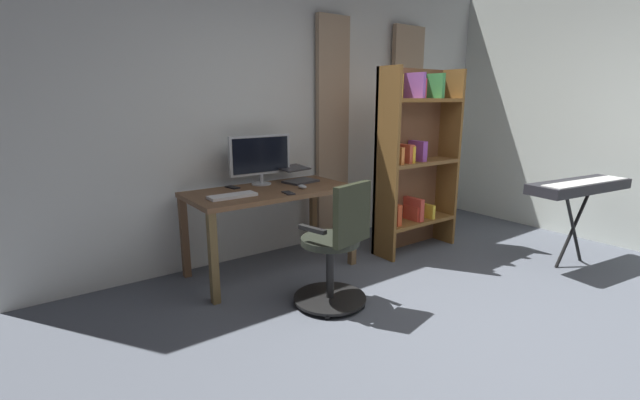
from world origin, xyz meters
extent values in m
plane|color=#545963|center=(0.00, 0.00, 0.00)|extent=(6.99, 6.99, 0.00)
cube|color=silver|center=(0.00, -2.61, 1.42)|extent=(5.38, 0.10, 2.85)
cube|color=tan|center=(-1.46, -2.50, 1.18)|extent=(0.47, 0.06, 2.36)
cube|color=tan|center=(-0.34, -2.50, 1.18)|extent=(0.40, 0.06, 2.36)
cube|color=brown|center=(0.65, -2.10, 0.74)|extent=(1.45, 0.71, 0.04)
cube|color=brown|center=(-0.03, -1.79, 0.36)|extent=(0.06, 0.06, 0.72)
cube|color=brown|center=(1.34, -1.79, 0.36)|extent=(0.06, 0.06, 0.72)
cube|color=brown|center=(-0.03, -2.42, 0.36)|extent=(0.06, 0.06, 0.72)
cube|color=brown|center=(1.34, -2.42, 0.36)|extent=(0.06, 0.06, 0.72)
cylinder|color=black|center=(0.63, -1.27, 0.04)|extent=(0.56, 0.56, 0.02)
sphere|color=black|center=(0.38, -1.33, 0.03)|extent=(0.05, 0.05, 0.05)
sphere|color=black|center=(0.61, -1.53, 0.03)|extent=(0.05, 0.05, 0.05)
sphere|color=black|center=(0.87, -1.37, 0.03)|extent=(0.05, 0.05, 0.05)
sphere|color=black|center=(0.80, -1.08, 0.03)|extent=(0.05, 0.05, 0.05)
sphere|color=black|center=(0.50, -1.05, 0.03)|extent=(0.05, 0.05, 0.05)
cylinder|color=black|center=(0.63, -1.27, 0.26)|extent=(0.06, 0.06, 0.44)
cylinder|color=#252A21|center=(0.63, -1.27, 0.50)|extent=(0.53, 0.53, 0.05)
cube|color=black|center=(0.58, -1.08, 0.74)|extent=(0.38, 0.13, 0.43)
cube|color=black|center=(0.82, -1.23, 0.64)|extent=(0.09, 0.24, 0.03)
cube|color=black|center=(0.43, -1.31, 0.64)|extent=(0.09, 0.24, 0.03)
cylinder|color=#B7BCC1|center=(0.62, -2.34, 0.77)|extent=(0.18, 0.18, 0.01)
cylinder|color=#B7BCC1|center=(0.62, -2.34, 0.81)|extent=(0.04, 0.04, 0.08)
cube|color=#B7BCC1|center=(0.62, -2.34, 1.03)|extent=(0.61, 0.03, 0.36)
cube|color=black|center=(0.62, -2.33, 1.03)|extent=(0.56, 0.01, 0.32)
cube|color=white|center=(1.07, -2.00, 0.77)|extent=(0.39, 0.14, 0.02)
cube|color=#333338|center=(0.26, -2.21, 0.77)|extent=(0.34, 0.27, 0.02)
cube|color=#333338|center=(0.28, -2.32, 0.89)|extent=(0.33, 0.27, 0.04)
ellipsoid|color=#B7BCC1|center=(0.42, -1.95, 0.78)|extent=(0.06, 0.10, 0.04)
cube|color=#232328|center=(0.62, -1.85, 0.76)|extent=(0.09, 0.15, 0.01)
cube|color=black|center=(0.90, -2.35, 0.76)|extent=(0.09, 0.15, 0.01)
cube|color=brown|center=(-1.29, -1.73, 0.91)|extent=(0.04, 0.30, 1.83)
cube|color=brown|center=(-0.39, -1.73, 0.91)|extent=(0.04, 0.30, 1.83)
cube|color=brown|center=(-0.84, -1.86, 0.91)|extent=(0.94, 0.04, 1.83)
cube|color=brown|center=(-0.84, -1.73, 0.30)|extent=(0.87, 0.30, 0.04)
cube|color=brown|center=(-0.84, -1.73, 0.91)|extent=(0.87, 0.30, 0.04)
cube|color=brown|center=(-0.84, -1.73, 1.52)|extent=(0.87, 0.30, 0.04)
cube|color=gold|center=(-0.98, -1.73, 0.40)|extent=(0.04, 0.25, 0.15)
cube|color=orange|center=(-0.49, -1.73, 1.01)|extent=(0.04, 0.22, 0.16)
cube|color=gold|center=(-0.45, -1.73, 1.65)|extent=(0.04, 0.19, 0.21)
cube|color=#C84335|center=(-0.80, -1.73, 0.44)|extent=(0.06, 0.24, 0.23)
cube|color=#C24B32|center=(-0.63, -1.73, 1.02)|extent=(0.07, 0.21, 0.18)
cube|color=#8D50AB|center=(-0.72, -1.73, 1.66)|extent=(0.04, 0.25, 0.24)
cube|color=#CB4824|center=(-0.50, -1.73, 0.43)|extent=(0.06, 0.19, 0.21)
cube|color=purple|center=(-0.82, -1.73, 1.03)|extent=(0.06, 0.20, 0.20)
cube|color=#3A8D49|center=(-1.02, -1.73, 1.66)|extent=(0.04, 0.21, 0.24)
cube|color=#D14835|center=(-0.78, -1.73, 0.40)|extent=(0.04, 0.19, 0.15)
cube|color=gold|center=(-0.65, -1.73, 1.01)|extent=(0.04, 0.22, 0.16)
cube|color=#BE3240|center=(-0.74, -1.73, 1.63)|extent=(0.06, 0.23, 0.18)
cylinder|color=black|center=(-1.69, -0.56, 0.36)|extent=(0.40, 0.08, 0.72)
cylinder|color=black|center=(-1.69, -0.56, 0.36)|extent=(0.40, 0.08, 0.72)
cube|color=#232328|center=(-1.69, -0.56, 0.76)|extent=(1.15, 0.47, 0.09)
cube|color=white|center=(-1.68, -0.51, 0.81)|extent=(1.04, 0.31, 0.01)
camera|label=1|loc=(2.49, 1.14, 1.53)|focal=24.10mm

